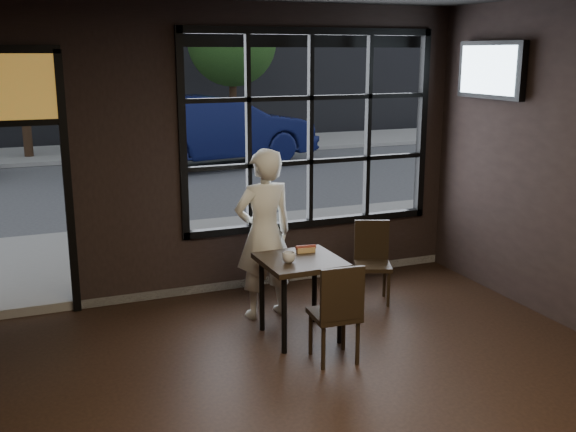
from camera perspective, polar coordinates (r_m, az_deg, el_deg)
name	(u,v)px	position (r m, az deg, el deg)	size (l,w,h in m)	color
window_frame	(310,130)	(7.80, 1.90, 7.28)	(3.06, 0.12, 2.28)	black
street_asphalt	(70,123)	(27.78, -18.00, 7.49)	(60.00, 41.00, 0.04)	#545456
cafe_table	(300,298)	(6.46, 1.04, -6.93)	(0.73, 0.73, 0.79)	black
chair_near	(334,311)	(5.99, 3.93, -8.04)	(0.40, 0.40, 0.91)	black
chair_window	(373,263)	(7.39, 7.21, -3.98)	(0.38, 0.38, 0.88)	black
man	(264,234)	(6.83, -2.04, -1.54)	(0.64, 0.42, 1.75)	silver
hotdog	(306,249)	(6.53, 1.51, -2.83)	(0.20, 0.08, 0.06)	tan
cup	(289,257)	(6.21, 0.08, -3.53)	(0.12, 0.12, 0.10)	silver
tv	(491,70)	(7.83, 16.82, 11.75)	(0.12, 1.06, 0.62)	black
navy_car	(216,130)	(16.08, -6.13, 7.27)	(1.68, 4.80, 1.58)	#0B113B
tree_left	(18,29)	(18.20, -21.92, 14.51)	(2.68, 2.68, 4.58)	#332114
tree_right	(232,42)	(19.09, -4.77, 14.47)	(2.45, 2.45, 4.18)	#332114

